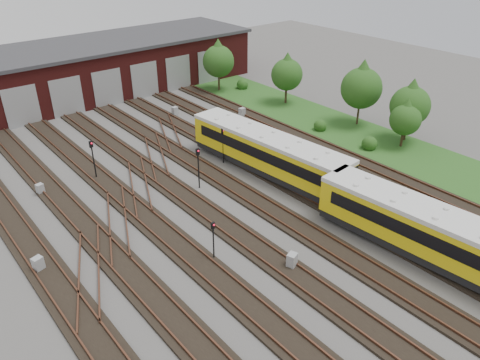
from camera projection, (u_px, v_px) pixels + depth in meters
ground at (290, 246)px, 32.44m from camera, size 120.00×120.00×0.00m
track_network at (282, 242)px, 32.69m from camera, size 30.40×70.00×0.33m
maintenance_shed at (63, 74)px, 57.84m from camera, size 51.00×12.50×6.35m
grass_verge at (350, 133)px, 49.74m from camera, size 8.00×55.00×0.05m
metro_train at (436, 236)px, 30.01m from camera, size 4.30×48.55×3.38m
signal_mast_0 at (93, 155)px, 39.80m from camera, size 0.31×0.30×3.59m
signal_mast_1 at (213, 236)px, 30.24m from camera, size 0.26×0.24×2.95m
signal_mast_2 at (223, 141)px, 42.53m from camera, size 0.28×0.27×3.45m
signal_mast_3 at (198, 163)px, 38.36m from camera, size 0.29×0.27×3.67m
relay_cabinet_0 at (38, 264)px, 29.88m from camera, size 0.74×0.67×1.05m
relay_cabinet_1 at (40, 189)px, 38.38m from camera, size 0.64×0.57×0.93m
relay_cabinet_2 at (292, 261)px, 30.17m from camera, size 0.78×0.71×1.07m
relay_cabinet_3 at (175, 111)px, 54.00m from camera, size 0.66×0.57×1.02m
relay_cabinet_4 at (242, 113)px, 53.53m from camera, size 0.66×0.56×1.07m
tree_0 at (218, 58)px, 60.21m from camera, size 4.08×4.08×6.76m
tree_1 at (287, 71)px, 55.94m from camera, size 3.79×3.79×6.28m
tree_2 at (362, 83)px, 49.56m from camera, size 4.39×4.39×7.27m
tree_3 at (406, 116)px, 45.15m from camera, size 3.05×3.05×5.05m
tree_4 at (411, 101)px, 46.02m from camera, size 3.94×3.94×6.53m
bush_0 at (370, 142)px, 45.89m from camera, size 1.53×1.53×1.53m
bush_1 at (320, 124)px, 50.05m from camera, size 1.38×1.38×1.38m
bush_2 at (242, 83)px, 62.51m from camera, size 1.53×1.53×1.53m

